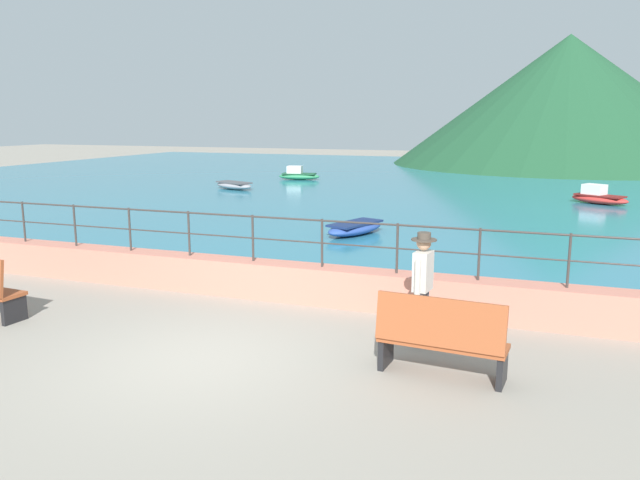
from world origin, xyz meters
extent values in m
plane|color=gray|center=(0.00, 0.00, 0.00)|extent=(120.00, 120.00, 0.00)
cube|color=tan|center=(0.00, 3.20, 0.35)|extent=(20.00, 0.56, 0.70)
cylinder|color=#383330|center=(-6.37, 3.20, 1.15)|extent=(0.04, 0.04, 0.90)
cylinder|color=#383330|center=(-4.95, 3.20, 1.15)|extent=(0.04, 0.04, 0.90)
cylinder|color=#383330|center=(-3.54, 3.20, 1.15)|extent=(0.04, 0.04, 0.90)
cylinder|color=#383330|center=(-2.12, 3.20, 1.15)|extent=(0.04, 0.04, 0.90)
cylinder|color=#383330|center=(-0.71, 3.20, 1.15)|extent=(0.04, 0.04, 0.90)
cylinder|color=#383330|center=(0.71, 3.20, 1.15)|extent=(0.04, 0.04, 0.90)
cylinder|color=#383330|center=(2.12, 3.20, 1.15)|extent=(0.04, 0.04, 0.90)
cylinder|color=#383330|center=(3.54, 3.20, 1.15)|extent=(0.04, 0.04, 0.90)
cylinder|color=#383330|center=(4.95, 3.20, 1.15)|extent=(0.04, 0.04, 0.90)
cylinder|color=#383330|center=(0.00, 3.20, 1.57)|extent=(18.40, 0.04, 0.04)
cylinder|color=#383330|center=(0.00, 3.20, 1.15)|extent=(18.40, 0.03, 0.03)
cube|color=teal|center=(0.00, 25.84, 0.03)|extent=(64.00, 44.32, 0.06)
cone|color=#1E4C2D|center=(5.49, 42.56, 4.70)|extent=(25.12, 25.12, 9.39)
cube|color=black|center=(-3.81, 0.34, 0.22)|extent=(0.11, 0.47, 0.43)
cube|color=#9E4C28|center=(3.36, 0.61, 0.46)|extent=(1.74, 0.65, 0.06)
cube|color=#9E4C28|center=(3.34, 0.39, 0.81)|extent=(1.71, 0.28, 0.64)
cube|color=black|center=(2.57, 0.67, 0.22)|extent=(0.12, 0.47, 0.43)
cube|color=black|center=(4.15, 0.55, 0.22)|extent=(0.12, 0.47, 0.43)
cylinder|color=#4C4C56|center=(2.89, 1.75, 0.43)|extent=(0.15, 0.15, 0.86)
cylinder|color=#4C4C56|center=(2.86, 1.57, 0.43)|extent=(0.15, 0.15, 0.86)
cube|color=beige|center=(2.88, 1.66, 1.16)|extent=(0.27, 0.39, 0.60)
cylinder|color=beige|center=(2.91, 1.90, 1.12)|extent=(0.09, 0.09, 0.52)
cylinder|color=beige|center=(2.84, 1.42, 1.12)|extent=(0.09, 0.09, 0.52)
sphere|color=tan|center=(2.88, 1.66, 1.59)|extent=(0.22, 0.22, 0.22)
cylinder|color=#4C4238|center=(2.88, 1.66, 1.64)|extent=(0.38, 0.38, 0.02)
cylinder|color=#4C4238|center=(2.88, 1.66, 1.70)|extent=(0.20, 0.20, 0.10)
ellipsoid|color=red|center=(6.56, 19.67, 0.24)|extent=(2.43, 1.97, 0.36)
cube|color=maroon|center=(6.56, 19.67, 0.39)|extent=(1.97, 1.61, 0.06)
cube|color=silver|center=(6.35, 19.80, 0.62)|extent=(1.01, 0.95, 0.40)
ellipsoid|color=#2D4C9E|center=(-0.67, 9.88, 0.24)|extent=(1.61, 2.47, 0.36)
cube|color=navy|center=(-0.67, 9.88, 0.39)|extent=(1.33, 1.99, 0.06)
ellipsoid|color=gray|center=(-9.64, 19.32, 0.24)|extent=(2.47, 1.71, 0.36)
cube|color=#4D4D51|center=(-9.64, 19.32, 0.39)|extent=(1.99, 1.41, 0.06)
ellipsoid|color=#338C59|center=(-8.48, 24.86, 0.24)|extent=(2.42, 1.29, 0.36)
cube|color=#1C4D31|center=(-8.48, 24.86, 0.39)|extent=(1.95, 1.07, 0.06)
cube|color=silver|center=(-8.72, 24.81, 0.62)|extent=(0.90, 0.76, 0.40)
camera|label=1|loc=(4.53, -7.38, 3.40)|focal=34.94mm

